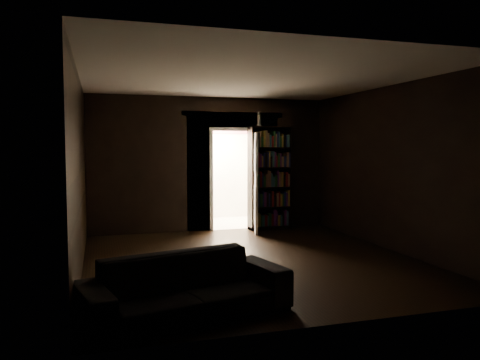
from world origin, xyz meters
name	(u,v)px	position (x,y,z in m)	size (l,w,h in m)	color
ground	(251,260)	(0.00, 0.00, 0.00)	(5.50, 5.50, 0.00)	black
room_walls	(232,151)	(-0.01, 1.07, 1.68)	(5.02, 5.61, 2.84)	black
kitchen_alcove	(220,170)	(0.50, 3.87, 1.21)	(2.20, 1.80, 2.60)	beige
sofa	(186,277)	(-1.40, -2.10, 0.41)	(2.15, 0.93, 0.83)	black
bookshelf	(270,178)	(1.25, 2.55, 1.10)	(0.90, 0.32, 2.20)	black
refrigerator	(194,187)	(-0.10, 4.03, 0.82)	(0.74, 0.68, 1.65)	white
door	(256,183)	(0.86, 2.32, 1.02)	(0.85, 0.05, 2.05)	white
figurine	(259,119)	(1.00, 2.53, 2.35)	(0.10, 0.10, 0.30)	silver
bottles	(197,147)	(-0.03, 4.00, 1.77)	(0.59, 0.07, 0.24)	black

